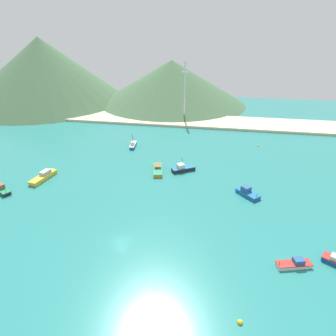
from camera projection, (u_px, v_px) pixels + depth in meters
ground at (149, 184)px, 97.74m from camera, size 260.00×280.00×0.50m
fishing_boat_0 at (247, 193)px, 90.18m from camera, size 7.61×7.73×2.81m
fishing_boat_2 at (183, 168)px, 105.56m from camera, size 8.92×7.15×5.46m
fishing_boat_3 at (158, 169)px, 105.29m from camera, size 5.24×10.82×2.09m
fishing_boat_4 at (133, 145)px, 126.60m from camera, size 2.93×8.15×6.04m
fishing_boat_5 at (44, 176)px, 99.89m from camera, size 4.82×11.43×2.62m
fishing_boat_6 at (2, 190)px, 91.93m from camera, size 7.34×5.85×2.64m
fishing_boat_7 at (295, 264)px, 63.56m from camera, size 8.05×4.32×2.02m
buoy_0 at (258, 146)px, 127.54m from camera, size 0.81×0.81×0.81m
buoy_1 at (240, 322)px, 51.53m from camera, size 1.01×1.01×1.01m
beach_strip at (179, 120)px, 160.97m from camera, size 247.00×22.53×1.20m
hill_west at (43, 71)px, 193.51m from camera, size 109.85×109.85×41.84m
hill_central at (171, 82)px, 192.24m from camera, size 99.71×99.71×28.15m
radio_tower at (185, 92)px, 153.68m from camera, size 3.20×2.56×32.00m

